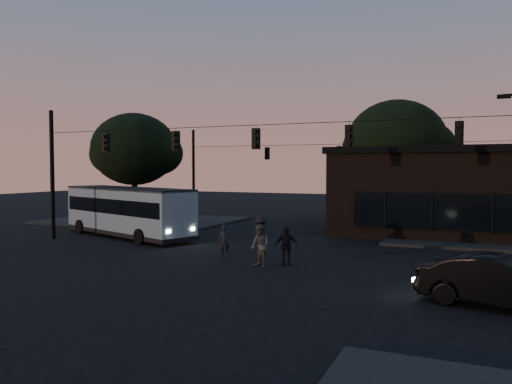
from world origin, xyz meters
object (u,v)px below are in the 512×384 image
at_px(pedestrian_b, 260,246).
at_px(pedestrian_d, 261,235).
at_px(pedestrian_c, 287,246).
at_px(bus, 127,209).
at_px(pedestrian_a, 224,241).
at_px(car, 502,283).
at_px(building, 464,191).

height_order(pedestrian_b, pedestrian_d, pedestrian_d).
bearing_deg(pedestrian_c, bus, -39.62).
xyz_separation_m(pedestrian_a, pedestrian_b, (2.35, -1.28, 0.13)).
height_order(car, pedestrian_c, pedestrian_c).
height_order(building, bus, building).
distance_m(car, pedestrian_c, 8.82).
height_order(car, pedestrian_b, pedestrian_b).
xyz_separation_m(car, pedestrian_d, (-10.18, 5.74, 0.13)).
bearing_deg(pedestrian_c, pedestrian_a, -27.52).
bearing_deg(car, pedestrian_b, 86.53).
relative_size(pedestrian_a, pedestrian_c, 0.92).
xyz_separation_m(building, pedestrian_b, (-7.56, -14.83, -1.81)).
xyz_separation_m(building, pedestrian_d, (-8.79, -11.90, -1.80)).
bearing_deg(building, pedestrian_b, -116.99).
xyz_separation_m(building, bus, (-18.56, -9.53, -1.04)).
bearing_deg(building, bus, -152.81).
relative_size(bus, pedestrian_c, 6.42).
distance_m(building, pedestrian_d, 14.90).
bearing_deg(pedestrian_a, pedestrian_b, -40.78).
height_order(pedestrian_a, pedestrian_d, pedestrian_d).
bearing_deg(pedestrian_b, building, 95.85).
relative_size(pedestrian_b, pedestrian_c, 1.07).
relative_size(pedestrian_a, pedestrian_b, 0.86).
relative_size(pedestrian_a, pedestrian_d, 0.85).
bearing_deg(bus, pedestrian_a, -4.69).
distance_m(building, pedestrian_a, 16.90).
distance_m(bus, pedestrian_d, 10.08).
relative_size(building, pedestrian_d, 8.50).
bearing_deg(bus, car, -1.86).
distance_m(pedestrian_a, pedestrian_b, 2.68).
relative_size(car, pedestrian_d, 2.59).
xyz_separation_m(pedestrian_a, pedestrian_c, (3.24, -0.50, 0.07)).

